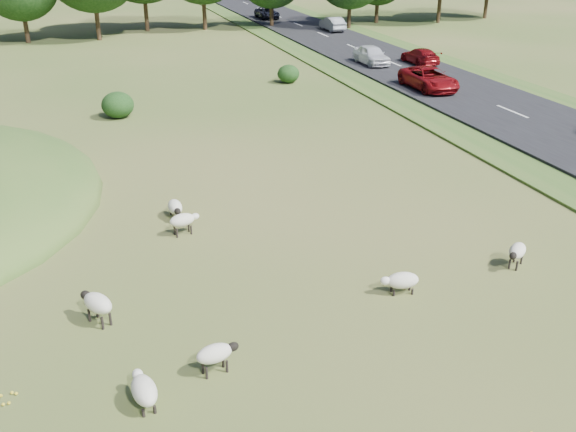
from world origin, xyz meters
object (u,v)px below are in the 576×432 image
object	(u,v)px
sheep_4	(97,303)
car_2	(420,56)
car_4	(372,55)
sheep_3	(401,280)
sheep_5	(175,207)
car_3	(332,24)
sheep_6	(216,353)
car_5	(267,13)
sheep_1	(517,251)
sheep_2	(183,220)
sheep_0	(144,390)
car_0	(429,78)

from	to	relation	value
sheep_4	car_2	bearing A→B (deg)	-73.79
car_2	car_4	xyz separation A→B (m)	(-3.80, 1.05, 0.12)
sheep_3	sheep_5	size ratio (longest dim) A/B	1.03
car_2	car_3	distance (m)	19.23
sheep_6	car_5	size ratio (longest dim) A/B	0.25
sheep_1	sheep_2	xyz separation A→B (m)	(-10.04, 5.83, 0.00)
sheep_6	car_5	world-z (taller)	car_5
sheep_0	sheep_4	distance (m)	4.02
sheep_4	car_5	size ratio (longest dim) A/B	0.28
sheep_1	car_0	xyz separation A→B (m)	(9.52, 22.87, 0.40)
sheep_1	sheep_6	world-z (taller)	sheep_6
sheep_1	car_4	world-z (taller)	car_4
sheep_5	car_3	bearing A→B (deg)	149.46
sheep_5	car_2	xyz separation A→B (m)	(23.41, 23.66, 0.42)
sheep_5	car_0	world-z (taller)	car_0
sheep_5	car_5	distance (m)	58.23
sheep_4	car_2	distance (m)	40.27
sheep_5	car_0	size ratio (longest dim) A/B	0.24
sheep_2	car_3	distance (m)	50.21
sheep_2	car_3	size ratio (longest dim) A/B	0.27
car_4	car_2	bearing A→B (deg)	-15.42
sheep_2	sheep_6	xyz separation A→B (m)	(-0.55, -8.24, 0.00)
sheep_6	car_3	distance (m)	57.85
sheep_0	sheep_5	bearing A→B (deg)	-21.03
sheep_3	car_5	xyz separation A→B (m)	(13.90, 62.58, 0.46)
sheep_3	sheep_5	xyz separation A→B (m)	(-5.71, 7.75, 0.00)
sheep_6	car_3	world-z (taller)	car_3
sheep_0	sheep_5	distance (m)	10.76
car_2	car_3	bearing A→B (deg)	-90.00
car_0	car_2	bearing A→B (deg)	65.07
sheep_2	car_3	bearing A→B (deg)	50.29
sheep_2	sheep_4	bearing A→B (deg)	-134.96
sheep_4	car_3	bearing A→B (deg)	-60.72
car_4	car_5	bearing A→B (deg)	90.00
sheep_0	car_4	distance (m)	41.50
sheep_0	sheep_2	distance (m)	9.26
sheep_4	car_0	distance (m)	31.73
sheep_2	car_3	world-z (taller)	car_3
car_4	sheep_3	bearing A→B (deg)	-113.19
sheep_1	sheep_2	distance (m)	11.61
sheep_0	car_2	world-z (taller)	car_2
car_3	car_5	xyz separation A→B (m)	(-3.80, 11.95, -0.06)
car_3	sheep_1	bearing A→B (deg)	75.17
sheep_4	car_2	xyz separation A→B (m)	(26.60, 30.23, 0.22)
car_0	sheep_0	bearing A→B (deg)	-130.20
sheep_2	car_0	size ratio (longest dim) A/B	0.23
car_4	car_5	size ratio (longest dim) A/B	0.93
sheep_2	car_2	size ratio (longest dim) A/B	0.28
sheep_6	car_4	distance (m)	39.94
car_2	car_3	world-z (taller)	car_3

